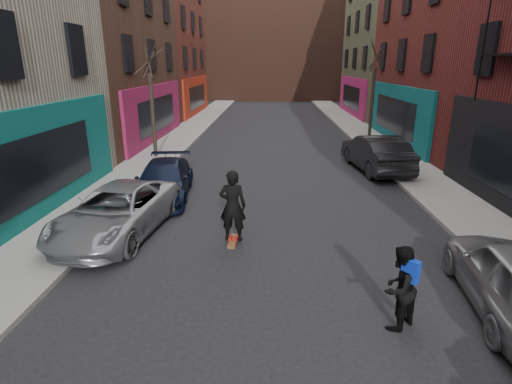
# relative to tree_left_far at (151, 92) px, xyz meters

# --- Properties ---
(sidewalk_left) EXTENTS (2.50, 84.00, 0.13)m
(sidewalk_left) POSITION_rel_tree_left_far_xyz_m (-0.05, 12.00, -3.31)
(sidewalk_left) COLOR gray
(sidewalk_left) RESTS_ON ground
(sidewalk_right) EXTENTS (2.50, 84.00, 0.13)m
(sidewalk_right) POSITION_rel_tree_left_far_xyz_m (12.45, 12.00, -3.31)
(sidewalk_right) COLOR gray
(sidewalk_right) RESTS_ON ground
(building_far) EXTENTS (40.00, 10.00, 14.00)m
(building_far) POSITION_rel_tree_left_far_xyz_m (6.20, 38.00, 3.62)
(building_far) COLOR #47281E
(building_far) RESTS_ON ground
(tree_left_far) EXTENTS (2.00, 2.00, 6.50)m
(tree_left_far) POSITION_rel_tree_left_far_xyz_m (0.00, 0.00, 0.00)
(tree_left_far) COLOR black
(tree_left_far) RESTS_ON sidewalk_left
(tree_right_far) EXTENTS (2.00, 2.00, 6.80)m
(tree_right_far) POSITION_rel_tree_left_far_xyz_m (12.40, 6.00, 0.15)
(tree_right_far) COLOR black
(tree_right_far) RESTS_ON sidewalk_right
(parked_left_far) EXTENTS (2.95, 5.26, 1.39)m
(parked_left_far) POSITION_rel_tree_left_far_xyz_m (1.60, -9.58, -2.69)
(parked_left_far) COLOR gray
(parked_left_far) RESTS_ON ground
(parked_left_end) EXTENTS (2.31, 4.73, 1.32)m
(parked_left_end) POSITION_rel_tree_left_far_xyz_m (2.08, -6.31, -2.72)
(parked_left_end) COLOR black
(parked_left_end) RESTS_ON ground
(parked_right_end) EXTENTS (2.38, 5.22, 1.66)m
(parked_right_end) POSITION_rel_tree_left_far_xyz_m (10.80, -2.03, -2.55)
(parked_right_end) COLOR black
(parked_right_end) RESTS_ON ground
(skateboard) EXTENTS (0.27, 0.81, 0.10)m
(skateboard) POSITION_rel_tree_left_far_xyz_m (4.97, -10.11, -3.33)
(skateboard) COLOR brown
(skateboard) RESTS_ON ground
(skateboarder) EXTENTS (0.75, 0.52, 1.98)m
(skateboarder) POSITION_rel_tree_left_far_xyz_m (4.97, -10.11, -2.29)
(skateboarder) COLOR black
(skateboarder) RESTS_ON skateboard
(pedestrian) EXTENTS (1.01, 0.99, 1.64)m
(pedestrian) POSITION_rel_tree_left_far_xyz_m (8.35, -13.67, -2.55)
(pedestrian) COLOR black
(pedestrian) RESTS_ON ground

